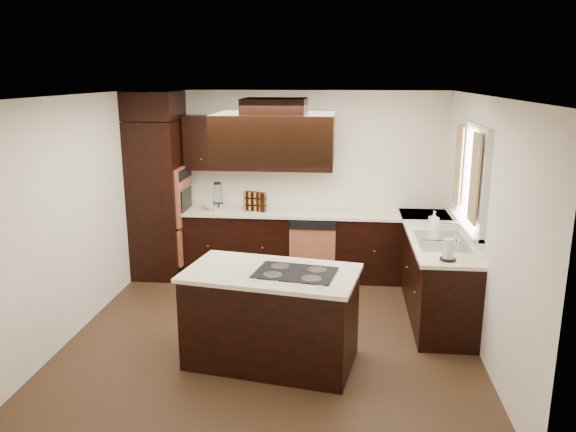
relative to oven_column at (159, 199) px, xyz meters
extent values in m
cube|color=#533721|center=(1.78, -1.71, -1.07)|extent=(4.20, 4.20, 0.02)
cube|color=silver|center=(1.78, -1.71, 1.45)|extent=(4.20, 4.20, 0.02)
cube|color=white|center=(1.78, 0.40, 0.19)|extent=(4.20, 0.02, 2.50)
cube|color=white|center=(1.78, -3.81, 0.19)|extent=(4.20, 0.02, 2.50)
cube|color=white|center=(-0.33, -1.71, 0.19)|extent=(0.02, 4.20, 2.50)
cube|color=white|center=(3.88, -1.71, 0.19)|extent=(0.02, 4.20, 2.50)
cube|color=black|center=(0.00, 0.00, 0.00)|extent=(0.65, 0.75, 2.12)
cube|color=#B86240|center=(0.35, 0.00, 0.06)|extent=(0.05, 0.62, 0.78)
cube|color=black|center=(1.81, 0.09, -0.62)|extent=(2.93, 0.60, 0.88)
cube|color=black|center=(3.58, -0.80, -0.62)|extent=(0.60, 2.40, 0.88)
cube|color=#F8F0C9|center=(1.81, 0.08, -0.16)|extent=(2.93, 0.63, 0.04)
cube|color=#F8F0C9|center=(3.56, -0.80, -0.16)|extent=(0.63, 2.40, 0.04)
cube|color=black|center=(1.34, 0.23, 0.75)|extent=(2.00, 0.34, 0.72)
cube|color=#B86240|center=(2.10, -0.20, -0.66)|extent=(0.60, 0.05, 0.72)
cube|color=silver|center=(3.85, -1.16, 0.59)|extent=(0.06, 1.32, 1.12)
cube|color=white|center=(3.87, -1.16, 0.59)|extent=(0.00, 1.20, 1.00)
cube|color=beige|center=(3.79, -1.57, 0.64)|extent=(0.02, 0.34, 0.90)
cube|color=beige|center=(3.79, -0.74, 0.64)|extent=(0.02, 0.34, 0.90)
cube|color=silver|center=(3.58, -1.16, -0.14)|extent=(0.52, 0.84, 0.01)
cube|color=black|center=(1.84, -2.30, -0.62)|extent=(1.67, 1.09, 0.88)
cube|color=#F8F0C9|center=(1.84, -2.30, -0.16)|extent=(1.73, 1.16, 0.04)
cube|color=black|center=(2.07, -2.34, -0.13)|extent=(0.80, 0.60, 0.01)
cube|color=black|center=(1.88, -2.25, 1.10)|extent=(1.05, 0.72, 0.42)
cube|color=black|center=(1.88, -2.25, 1.38)|extent=(0.55, 0.50, 0.13)
cylinder|color=silver|center=(0.81, 0.02, -0.09)|extent=(0.15, 0.15, 0.10)
cone|color=silver|center=(0.81, 0.02, 0.09)|extent=(0.13, 0.13, 0.26)
cube|color=black|center=(1.32, 0.04, -0.01)|extent=(0.32, 0.19, 0.26)
imported|color=silver|center=(0.73, 0.10, -0.10)|extent=(0.37, 0.37, 0.07)
imported|color=silver|center=(3.57, -0.63, -0.03)|extent=(0.12, 0.12, 0.21)
cylinder|color=silver|center=(3.53, -1.82, -0.03)|extent=(0.11, 0.11, 0.22)
camera|label=1|loc=(2.50, -7.21, 1.64)|focal=35.00mm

